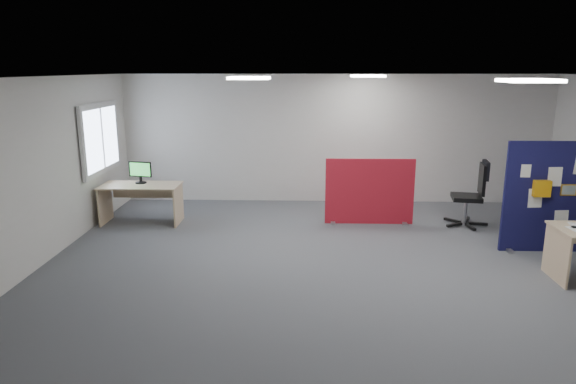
{
  "coord_description": "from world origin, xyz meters",
  "views": [
    {
      "loc": [
        -0.67,
        -7.33,
        2.82
      ],
      "look_at": [
        -0.91,
        0.17,
        1.0
      ],
      "focal_mm": 32.0,
      "sensor_mm": 36.0,
      "label": 1
    }
  ],
  "objects_px": {
    "second_desk": "(142,194)",
    "office_chair": "(474,190)",
    "red_divider": "(370,192)",
    "navy_divider": "(572,198)",
    "monitor_second": "(140,171)"
  },
  "relations": [
    {
      "from": "red_divider",
      "to": "second_desk",
      "type": "bearing_deg",
      "value": -179.35
    },
    {
      "from": "office_chair",
      "to": "second_desk",
      "type": "bearing_deg",
      "value": -171.45
    },
    {
      "from": "red_divider",
      "to": "office_chair",
      "type": "height_order",
      "value": "red_divider"
    },
    {
      "from": "second_desk",
      "to": "office_chair",
      "type": "distance_m",
      "value": 6.08
    },
    {
      "from": "red_divider",
      "to": "monitor_second",
      "type": "relative_size",
      "value": 3.67
    },
    {
      "from": "red_divider",
      "to": "monitor_second",
      "type": "distance_m",
      "value": 4.26
    },
    {
      "from": "red_divider",
      "to": "monitor_second",
      "type": "bearing_deg",
      "value": 179.42
    },
    {
      "from": "office_chair",
      "to": "navy_divider",
      "type": "bearing_deg",
      "value": -41.87
    },
    {
      "from": "second_desk",
      "to": "office_chair",
      "type": "relative_size",
      "value": 1.2
    },
    {
      "from": "second_desk",
      "to": "red_divider",
      "type": "bearing_deg",
      "value": 0.8
    },
    {
      "from": "red_divider",
      "to": "second_desk",
      "type": "xyz_separation_m",
      "value": [
        -4.21,
        -0.06,
        -0.05
      ]
    },
    {
      "from": "second_desk",
      "to": "navy_divider",
      "type": "bearing_deg",
      "value": -10.56
    },
    {
      "from": "second_desk",
      "to": "monitor_second",
      "type": "height_order",
      "value": "monitor_second"
    },
    {
      "from": "red_divider",
      "to": "navy_divider",
      "type": "bearing_deg",
      "value": -25.55
    },
    {
      "from": "navy_divider",
      "to": "red_divider",
      "type": "bearing_deg",
      "value": 154.6
    }
  ]
}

